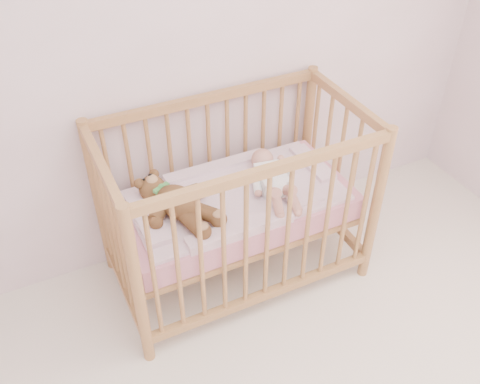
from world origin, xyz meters
TOP-DOWN VIEW (x-y plane):
  - wall_back at (0.00, 2.00)m, footprint 4.00×0.02m
  - crib at (0.21, 1.60)m, footprint 1.36×0.76m
  - mattress at (0.21, 1.60)m, footprint 1.22×0.62m
  - blanket at (0.21, 1.60)m, footprint 1.10×0.58m
  - baby at (0.41, 1.58)m, footprint 0.35×0.59m
  - teddy_bear at (-0.11, 1.58)m, footprint 0.58×0.66m

SIDE VIEW (x-z plane):
  - mattress at x=0.21m, z-range 0.42..0.55m
  - crib at x=0.21m, z-range 0.00..1.00m
  - blanket at x=0.21m, z-range 0.53..0.59m
  - baby at x=0.41m, z-range 0.57..0.70m
  - teddy_bear at x=-0.11m, z-range 0.57..0.72m
  - wall_back at x=0.00m, z-range 0.00..2.70m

